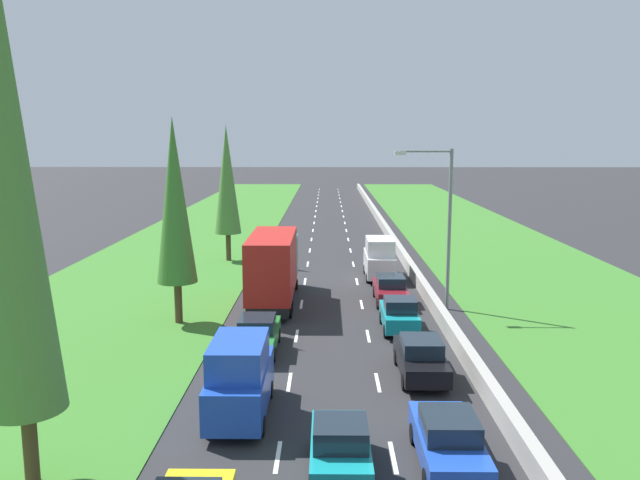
% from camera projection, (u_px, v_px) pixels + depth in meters
% --- Properties ---
extents(ground_plane, '(300.00, 300.00, 0.00)m').
position_uv_depth(ground_plane, '(330.00, 235.00, 63.81)').
color(ground_plane, '#28282B').
rests_on(ground_plane, ground).
extents(grass_verge_left, '(14.00, 140.00, 0.04)m').
position_uv_depth(grass_verge_left, '(203.00, 234.00, 63.95)').
color(grass_verge_left, '#387528').
rests_on(grass_verge_left, ground).
extents(grass_verge_right, '(14.00, 140.00, 0.04)m').
position_uv_depth(grass_verge_right, '(474.00, 235.00, 63.65)').
color(grass_verge_right, '#387528').
rests_on(grass_verge_right, ground).
extents(median_barrier, '(0.44, 120.00, 0.85)m').
position_uv_depth(median_barrier, '(387.00, 231.00, 63.68)').
color(median_barrier, '#9E9B93').
rests_on(median_barrier, ground).
extents(lane_markings, '(3.64, 116.00, 0.01)m').
position_uv_depth(lane_markings, '(330.00, 235.00, 63.81)').
color(lane_markings, white).
rests_on(lane_markings, ground).
extents(blue_van_left_lane, '(1.96, 4.90, 2.82)m').
position_uv_depth(blue_van_left_lane, '(240.00, 378.00, 22.02)').
color(blue_van_left_lane, '#1E47B7').
rests_on(blue_van_left_lane, ground).
extents(green_sedan_left_lane, '(1.82, 4.50, 1.64)m').
position_uv_depth(green_sedan_left_lane, '(258.00, 334.00, 28.85)').
color(green_sedan_left_lane, '#237A33').
rests_on(green_sedan_left_lane, ground).
extents(blue_sedan_right_lane, '(1.82, 4.50, 1.64)m').
position_uv_depth(blue_sedan_right_lane, '(448.00, 440.00, 18.73)').
color(blue_sedan_right_lane, '#1E47B7').
rests_on(blue_sedan_right_lane, ground).
extents(black_sedan_right_lane, '(1.82, 4.50, 1.64)m').
position_uv_depth(black_sedan_right_lane, '(421.00, 357.00, 25.79)').
color(black_sedan_right_lane, black).
rests_on(black_sedan_right_lane, ground).
extents(teal_hatchback_centre_lane, '(1.74, 3.90, 1.72)m').
position_uv_depth(teal_hatchback_centre_lane, '(340.00, 448.00, 18.22)').
color(teal_hatchback_centre_lane, teal).
rests_on(teal_hatchback_centre_lane, ground).
extents(teal_hatchback_right_lane, '(1.74, 3.90, 1.72)m').
position_uv_depth(teal_hatchback_right_lane, '(399.00, 315.00, 31.97)').
color(teal_hatchback_right_lane, teal).
rests_on(teal_hatchback_right_lane, ground).
extents(maroon_sedan_right_lane, '(1.82, 4.50, 1.64)m').
position_uv_depth(maroon_sedan_right_lane, '(390.00, 289.00, 37.42)').
color(maroon_sedan_right_lane, maroon).
rests_on(maroon_sedan_right_lane, ground).
extents(white_van_right_lane, '(1.96, 4.90, 2.82)m').
position_uv_depth(white_van_right_lane, '(379.00, 258.00, 43.86)').
color(white_van_right_lane, white).
rests_on(white_van_right_lane, ground).
extents(red_box_truck_left_lane, '(2.46, 9.40, 4.18)m').
position_uv_depth(red_box_truck_left_lane, '(274.00, 267.00, 37.12)').
color(red_box_truck_left_lane, black).
rests_on(red_box_truck_left_lane, ground).
extents(poplar_tree_nearest, '(2.16, 2.16, 14.48)m').
position_uv_depth(poplar_tree_nearest, '(11.00, 188.00, 16.62)').
color(poplar_tree_nearest, '#4C3823').
rests_on(poplar_tree_nearest, ground).
extents(poplar_tree_second, '(2.07, 2.07, 10.66)m').
position_uv_depth(poplar_tree_second, '(175.00, 201.00, 32.44)').
color(poplar_tree_second, '#4C3823').
rests_on(poplar_tree_second, ground).
extents(poplar_tree_third, '(2.06, 2.06, 10.57)m').
position_uv_depth(poplar_tree_third, '(227.00, 180.00, 49.38)').
color(poplar_tree_third, '#4C3823').
rests_on(poplar_tree_third, ground).
extents(street_light_mast, '(3.20, 0.28, 9.00)m').
position_uv_depth(street_light_mast, '(443.00, 217.00, 35.33)').
color(street_light_mast, gray).
rests_on(street_light_mast, ground).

